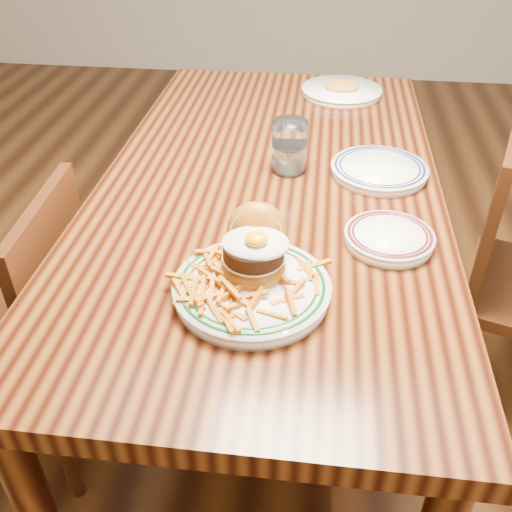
# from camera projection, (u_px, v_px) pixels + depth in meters

# --- Properties ---
(floor) EXTENTS (6.00, 6.00, 0.00)m
(floor) POSITION_uv_depth(u_px,v_px,m) (267.00, 379.00, 1.89)
(floor) COLOR black
(floor) RESTS_ON ground
(table) EXTENTS (0.85, 1.60, 0.75)m
(table) POSITION_uv_depth(u_px,v_px,m) (269.00, 209.00, 1.49)
(table) COLOR black
(table) RESTS_ON floor
(chair_left) EXTENTS (0.40, 0.40, 0.82)m
(chair_left) POSITION_uv_depth(u_px,v_px,m) (28.00, 332.00, 1.44)
(chair_left) COLOR #3D1D0C
(chair_left) RESTS_ON floor
(main_plate) EXTENTS (0.30, 0.31, 0.14)m
(main_plate) POSITION_uv_depth(u_px,v_px,m) (253.00, 274.00, 1.07)
(main_plate) COLOR white
(main_plate) RESTS_ON table
(side_plate) EXTENTS (0.19, 0.19, 0.03)m
(side_plate) POSITION_uv_depth(u_px,v_px,m) (389.00, 237.00, 1.20)
(side_plate) COLOR white
(side_plate) RESTS_ON table
(rear_plate) EXTENTS (0.25, 0.25, 0.03)m
(rear_plate) POSITION_uv_depth(u_px,v_px,m) (379.00, 169.00, 1.45)
(rear_plate) COLOR white
(rear_plate) RESTS_ON table
(water_glass) EXTENTS (0.09, 0.09, 0.13)m
(water_glass) POSITION_uv_depth(u_px,v_px,m) (289.00, 149.00, 1.44)
(water_glass) COLOR white
(water_glass) RESTS_ON table
(far_plate) EXTENTS (0.27, 0.27, 0.05)m
(far_plate) POSITION_uv_depth(u_px,v_px,m) (341.00, 91.00, 1.90)
(far_plate) COLOR white
(far_plate) RESTS_ON table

